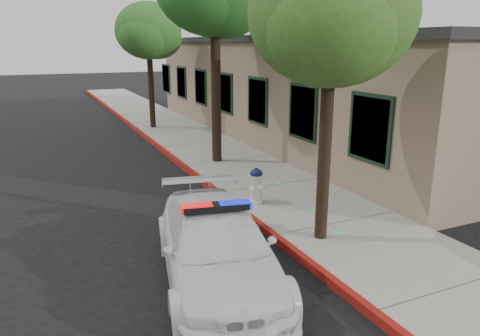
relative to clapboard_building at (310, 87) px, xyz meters
name	(u,v)px	position (x,y,z in m)	size (l,w,h in m)	color
ground	(273,242)	(-6.69, -9.00, -2.13)	(120.00, 120.00, 0.00)	black
sidewalk	(272,188)	(-5.09, -6.00, -2.05)	(3.20, 60.00, 0.15)	gray
red_curb	(220,195)	(-6.63, -6.00, -2.05)	(0.14, 60.00, 0.16)	maroon
clapboard_building	(310,87)	(0.00, 0.00, 0.00)	(7.30, 20.89, 4.24)	#8C715C
police_car	(216,246)	(-8.32, -9.99, -1.48)	(2.70, 4.73, 1.41)	white
fire_hydrant	(256,185)	(-6.11, -7.06, -1.54)	(0.50, 0.43, 0.87)	silver
street_tree_near	(332,22)	(-5.84, -9.47, 2.17)	(3.03, 3.12, 5.56)	black
street_tree_far	(149,34)	(-5.79, 4.26, 2.24)	(3.07, 3.01, 5.61)	black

